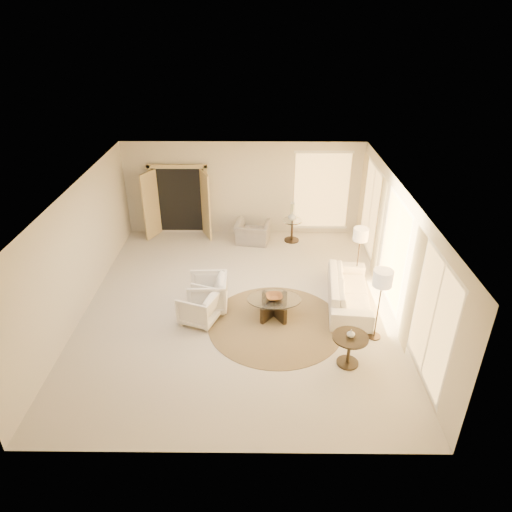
{
  "coord_description": "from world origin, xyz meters",
  "views": [
    {
      "loc": [
        0.48,
        -8.77,
        6.09
      ],
      "look_at": [
        0.4,
        0.4,
        1.1
      ],
      "focal_mm": 32.0,
      "sensor_mm": 36.0,
      "label": 1
    }
  ],
  "objects_px": {
    "floor_lamp_near": "(361,237)",
    "side_vase": "(293,216)",
    "accent_chair": "(252,229)",
    "end_table": "(349,345)",
    "floor_lamp_far": "(382,281)",
    "bowl": "(274,297)",
    "sofa": "(349,291)",
    "armchair_right": "(199,306)",
    "coffee_table": "(274,305)",
    "armchair_left": "(208,291)",
    "end_vase": "(351,334)",
    "side_table": "(292,228)"
  },
  "relations": [
    {
      "from": "armchair_right",
      "to": "side_table",
      "type": "relative_size",
      "value": 1.17
    },
    {
      "from": "accent_chair",
      "to": "floor_lamp_far",
      "type": "distance_m",
      "value": 5.21
    },
    {
      "from": "coffee_table",
      "to": "end_table",
      "type": "xyz_separation_m",
      "value": [
        1.4,
        -1.58,
        0.17
      ]
    },
    {
      "from": "coffee_table",
      "to": "end_table",
      "type": "relative_size",
      "value": 1.84
    },
    {
      "from": "armchair_left",
      "to": "bowl",
      "type": "bearing_deg",
      "value": 77.07
    },
    {
      "from": "end_table",
      "to": "floor_lamp_far",
      "type": "bearing_deg",
      "value": 49.75
    },
    {
      "from": "coffee_table",
      "to": "side_vase",
      "type": "distance_m",
      "value": 3.85
    },
    {
      "from": "coffee_table",
      "to": "floor_lamp_far",
      "type": "relative_size",
      "value": 0.79
    },
    {
      "from": "armchair_right",
      "to": "end_table",
      "type": "bearing_deg",
      "value": 86.31
    },
    {
      "from": "armchair_right",
      "to": "floor_lamp_far",
      "type": "bearing_deg",
      "value": 102.25
    },
    {
      "from": "armchair_left",
      "to": "side_vase",
      "type": "bearing_deg",
      "value": 146.5
    },
    {
      "from": "coffee_table",
      "to": "bowl",
      "type": "relative_size",
      "value": 3.5
    },
    {
      "from": "accent_chair",
      "to": "coffee_table",
      "type": "xyz_separation_m",
      "value": [
        0.54,
        -3.63,
        -0.15
      ]
    },
    {
      "from": "armchair_left",
      "to": "accent_chair",
      "type": "xyz_separation_m",
      "value": [
        0.96,
        3.34,
        -0.01
      ]
    },
    {
      "from": "floor_lamp_near",
      "to": "end_vase",
      "type": "bearing_deg",
      "value": -103.05
    },
    {
      "from": "side_table",
      "to": "floor_lamp_far",
      "type": "relative_size",
      "value": 0.41
    },
    {
      "from": "end_vase",
      "to": "side_vase",
      "type": "bearing_deg",
      "value": 98.21
    },
    {
      "from": "armchair_right",
      "to": "coffee_table",
      "type": "xyz_separation_m",
      "value": [
        1.64,
        0.22,
        -0.11
      ]
    },
    {
      "from": "side_table",
      "to": "floor_lamp_near",
      "type": "height_order",
      "value": "floor_lamp_near"
    },
    {
      "from": "accent_chair",
      "to": "end_table",
      "type": "distance_m",
      "value": 5.56
    },
    {
      "from": "armchair_left",
      "to": "armchair_right",
      "type": "bearing_deg",
      "value": -17.19
    },
    {
      "from": "sofa",
      "to": "side_vase",
      "type": "height_order",
      "value": "side_vase"
    },
    {
      "from": "sofa",
      "to": "coffee_table",
      "type": "bearing_deg",
      "value": 111.18
    },
    {
      "from": "armchair_left",
      "to": "end_vase",
      "type": "height_order",
      "value": "armchair_left"
    },
    {
      "from": "end_table",
      "to": "end_vase",
      "type": "height_order",
      "value": "end_vase"
    },
    {
      "from": "side_table",
      "to": "end_vase",
      "type": "bearing_deg",
      "value": -81.79
    },
    {
      "from": "end_vase",
      "to": "side_vase",
      "type": "distance_m",
      "value": 5.4
    },
    {
      "from": "sofa",
      "to": "end_vase",
      "type": "bearing_deg",
      "value": 176.3
    },
    {
      "from": "floor_lamp_near",
      "to": "end_vase",
      "type": "xyz_separation_m",
      "value": [
        -0.7,
        -3.0,
        -0.55
      ]
    },
    {
      "from": "armchair_left",
      "to": "side_table",
      "type": "height_order",
      "value": "armchair_left"
    },
    {
      "from": "accent_chair",
      "to": "end_vase",
      "type": "distance_m",
      "value": 5.57
    },
    {
      "from": "floor_lamp_far",
      "to": "side_vase",
      "type": "relative_size",
      "value": 6.1
    },
    {
      "from": "armchair_left",
      "to": "side_table",
      "type": "bearing_deg",
      "value": 146.5
    },
    {
      "from": "sofa",
      "to": "bowl",
      "type": "bearing_deg",
      "value": 111.18
    },
    {
      "from": "coffee_table",
      "to": "end_vase",
      "type": "distance_m",
      "value": 2.16
    },
    {
      "from": "armchair_left",
      "to": "floor_lamp_far",
      "type": "bearing_deg",
      "value": 71.72
    },
    {
      "from": "floor_lamp_far",
      "to": "bowl",
      "type": "relative_size",
      "value": 4.46
    },
    {
      "from": "armchair_right",
      "to": "accent_chair",
      "type": "xyz_separation_m",
      "value": [
        1.1,
        3.85,
        0.04
      ]
    },
    {
      "from": "sofa",
      "to": "bowl",
      "type": "height_order",
      "value": "sofa"
    },
    {
      "from": "coffee_table",
      "to": "side_table",
      "type": "relative_size",
      "value": 1.9
    },
    {
      "from": "armchair_right",
      "to": "floor_lamp_far",
      "type": "relative_size",
      "value": 0.48
    },
    {
      "from": "armchair_right",
      "to": "bowl",
      "type": "relative_size",
      "value": 2.15
    },
    {
      "from": "end_vase",
      "to": "side_vase",
      "type": "relative_size",
      "value": 0.61
    },
    {
      "from": "end_vase",
      "to": "sofa",
      "type": "bearing_deg",
      "value": 80.3
    },
    {
      "from": "armchair_left",
      "to": "end_table",
      "type": "height_order",
      "value": "armchair_left"
    },
    {
      "from": "accent_chair",
      "to": "coffee_table",
      "type": "distance_m",
      "value": 3.67
    },
    {
      "from": "coffee_table",
      "to": "floor_lamp_near",
      "type": "height_order",
      "value": "floor_lamp_near"
    },
    {
      "from": "armchair_right",
      "to": "coffee_table",
      "type": "relative_size",
      "value": 0.62
    },
    {
      "from": "armchair_left",
      "to": "bowl",
      "type": "relative_size",
      "value": 2.42
    },
    {
      "from": "floor_lamp_near",
      "to": "side_vase",
      "type": "relative_size",
      "value": 5.67
    }
  ]
}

